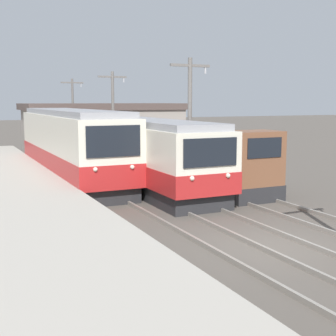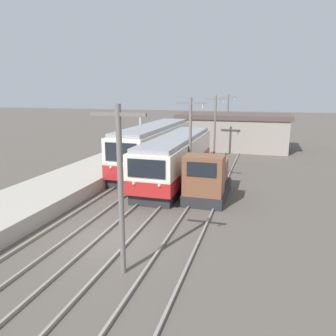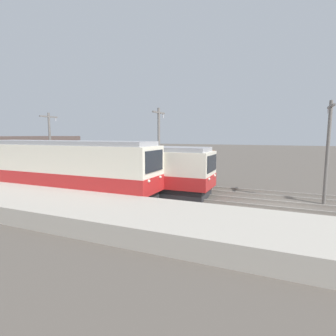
% 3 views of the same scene
% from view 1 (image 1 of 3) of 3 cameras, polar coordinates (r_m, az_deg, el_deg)
% --- Properties ---
extents(ground_plane, '(200.00, 200.00, 0.00)m').
position_cam_1_polar(ground_plane, '(14.27, 12.94, -9.39)').
color(ground_plane, '#564F47').
extents(platform_left, '(4.50, 54.00, 0.85)m').
position_cam_1_polar(platform_left, '(11.53, -12.79, -11.44)').
color(platform_left, '#ADA599').
rests_on(platform_left, ground).
extents(track_left, '(1.54, 60.00, 0.14)m').
position_cam_1_polar(track_left, '(12.86, 3.63, -10.82)').
color(track_left, gray).
rests_on(track_left, ground).
extents(track_center, '(1.54, 60.00, 0.14)m').
position_cam_1_polar(track_center, '(14.37, 13.59, -8.99)').
color(track_center, gray).
rests_on(track_center, ground).
extents(commuter_train_left, '(2.84, 14.04, 3.81)m').
position_cam_1_polar(commuter_train_left, '(25.34, -11.66, 2.36)').
color(commuter_train_left, '#28282B').
rests_on(commuter_train_left, ground).
extents(commuter_train_center, '(2.84, 13.31, 3.38)m').
position_cam_1_polar(commuter_train_center, '(23.24, -3.08, 1.56)').
color(commuter_train_center, '#28282B').
rests_on(commuter_train_center, ground).
extents(shunting_locomotive, '(2.40, 5.07, 3.00)m').
position_cam_1_polar(shunting_locomotive, '(21.50, 8.03, -0.06)').
color(shunting_locomotive, '#28282B').
rests_on(shunting_locomotive, ground).
extents(catenary_mast_mid, '(2.00, 0.20, 6.21)m').
position_cam_1_polar(catenary_mast_mid, '(21.82, 2.69, 5.96)').
color(catenary_mast_mid, slate).
rests_on(catenary_mast_mid, ground).
extents(catenary_mast_far, '(2.00, 0.20, 6.21)m').
position_cam_1_polar(catenary_mast_far, '(32.06, -6.71, 6.61)').
color(catenary_mast_far, slate).
rests_on(catenary_mast_far, ground).
extents(catenary_mast_distant, '(2.00, 0.20, 6.21)m').
position_cam_1_polar(catenary_mast_distant, '(42.73, -11.50, 6.88)').
color(catenary_mast_distant, slate).
rests_on(catenary_mast_distant, ground).
extents(station_building, '(12.60, 6.30, 4.07)m').
position_cam_1_polar(station_building, '(38.45, -7.89, 4.81)').
color(station_building, gray).
rests_on(station_building, ground).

